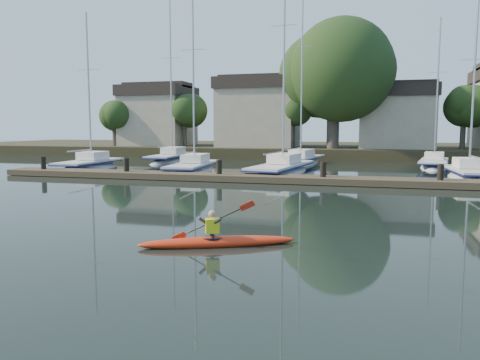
% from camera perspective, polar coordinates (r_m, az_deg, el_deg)
% --- Properties ---
extents(ground, '(160.00, 160.00, 0.00)m').
position_cam_1_polar(ground, '(13.37, -8.66, -7.01)').
color(ground, black).
rests_on(ground, ground).
extents(kayak, '(4.03, 2.22, 1.33)m').
position_cam_1_polar(kayak, '(12.37, -2.84, -7.28)').
color(kayak, red).
rests_on(kayak, ground).
extents(dock, '(34.00, 2.00, 1.80)m').
position_cam_1_polar(dock, '(26.57, 3.62, 0.21)').
color(dock, '#473B29').
rests_on(dock, ground).
extents(sailboat_0, '(2.44, 8.04, 12.66)m').
position_cam_1_polar(sailboat_0, '(36.36, -17.80, 0.95)').
color(sailboat_0, silver).
rests_on(sailboat_0, ground).
extents(sailboat_1, '(2.82, 8.90, 14.33)m').
position_cam_1_polar(sailboat_1, '(32.40, -5.70, 0.61)').
color(sailboat_1, silver).
rests_on(sailboat_1, ground).
extents(sailboat_2, '(3.70, 10.20, 16.50)m').
position_cam_1_polar(sailboat_2, '(30.93, 5.08, 0.32)').
color(sailboat_2, silver).
rests_on(sailboat_2, ground).
extents(sailboat_4, '(2.50, 7.33, 12.30)m').
position_cam_1_polar(sailboat_4, '(31.17, 26.16, -0.26)').
color(sailboat_4, silver).
rests_on(sailboat_4, ground).
extents(sailboat_5, '(2.80, 9.68, 15.84)m').
position_cam_1_polar(sailboat_5, '(42.77, -8.37, 1.99)').
color(sailboat_5, silver).
rests_on(sailboat_5, ground).
extents(sailboat_6, '(3.84, 10.52, 16.38)m').
position_cam_1_polar(sailboat_6, '(38.95, 7.25, 1.59)').
color(sailboat_6, silver).
rests_on(sailboat_6, ground).
extents(sailboat_7, '(3.27, 8.01, 12.54)m').
position_cam_1_polar(sailboat_7, '(38.96, 22.53, 1.15)').
color(sailboat_7, silver).
rests_on(sailboat_7, ground).
extents(shore, '(90.00, 25.25, 12.75)m').
position_cam_1_polar(shore, '(52.30, 11.25, 6.50)').
color(shore, '#272D16').
rests_on(shore, ground).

